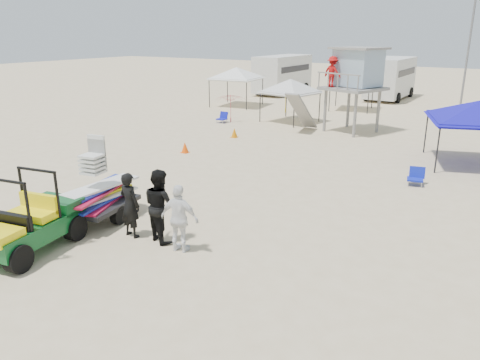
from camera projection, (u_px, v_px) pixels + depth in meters
The scene contains 20 objects.
ground at pixel (157, 259), 11.41m from camera, with size 140.00×140.00×0.00m, color beige.
utility_cart at pixel (26, 217), 11.55m from camera, with size 1.75×2.82×2.00m.
surf_trailer at pixel (99, 191), 13.44m from camera, with size 1.75×2.71×2.22m.
man_left at pixel (130, 205), 12.43m from camera, with size 0.65×0.43×1.79m, color black.
man_mid at pixel (160, 205), 12.18m from camera, with size 0.95×0.74×1.95m, color black.
man_right at pixel (180, 219), 11.57m from camera, with size 1.03×0.43×1.75m, color white.
lifeguard_tower at pixel (354, 71), 24.96m from camera, with size 3.47×3.47×4.39m.
canopy_blue at pixel (480, 104), 18.73m from camera, with size 4.39×4.39×3.06m.
canopy_white_a at pixel (291, 81), 27.86m from camera, with size 3.20×3.20×2.99m.
canopy_white_b at pixel (236, 69), 33.93m from camera, with size 3.47×3.47×3.20m.
canopy_white_c at pixel (353, 74), 32.23m from camera, with size 3.21×3.21×3.04m.
umbrella_a at pixel (231, 108), 28.23m from camera, with size 1.85×1.89×1.70m, color red.
umbrella_b at pixel (286, 99), 31.48m from camera, with size 1.97×2.01×1.81m, color yellow.
cone_near at pixel (185, 147), 21.29m from camera, with size 0.34×0.34×0.50m, color #FF5108.
cone_far at pixel (234, 133), 24.35m from camera, with size 0.34×0.34×0.50m, color orange.
beach_chair_a at pixel (223, 117), 28.33m from camera, with size 0.57×0.60×0.64m.
beach_chair_b at pixel (416, 176), 16.85m from camera, with size 0.64×0.69×0.64m.
rv_far_left at pixel (283, 73), 41.13m from camera, with size 2.64×6.80×3.25m.
rv_mid_left at pixel (390, 76), 37.79m from camera, with size 2.65×6.50×3.25m.
light_pole_left at pixel (468, 52), 30.45m from camera, with size 0.14×0.14×8.00m, color slate.
Camera 1 is at (7.17, -7.63, 5.31)m, focal length 35.00 mm.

